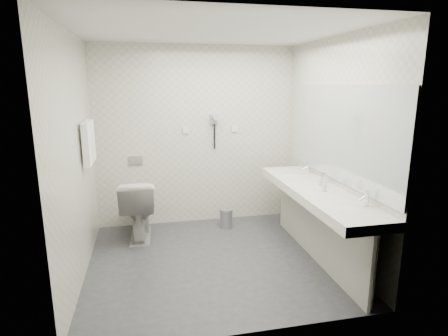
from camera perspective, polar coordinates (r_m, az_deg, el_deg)
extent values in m
plane|color=#2D2E33|center=(4.36, -1.56, -14.10)|extent=(2.80, 2.80, 0.00)
plane|color=silver|center=(3.92, -1.80, 20.52)|extent=(2.80, 2.80, 0.00)
plane|color=beige|center=(5.22, -4.28, 4.86)|extent=(2.80, 0.00, 2.80)
plane|color=beige|center=(2.72, 3.33, -2.80)|extent=(2.80, 0.00, 2.80)
plane|color=beige|center=(3.95, -22.06, 1.28)|extent=(0.00, 2.60, 2.60)
plane|color=beige|center=(4.42, 16.49, 2.86)|extent=(0.00, 2.60, 2.60)
cube|color=silver|center=(4.22, 14.10, -3.73)|extent=(0.55, 2.20, 0.10)
cube|color=#9A9A92|center=(4.37, 14.08, -9.04)|extent=(0.03, 2.15, 0.75)
cylinder|color=silver|center=(3.58, 22.06, -14.83)|extent=(0.06, 0.06, 0.75)
cylinder|color=silver|center=(5.28, 9.44, -4.96)|extent=(0.06, 0.06, 0.75)
cube|color=#B2BCC6|center=(4.21, 17.78, 5.05)|extent=(0.02, 2.20, 1.05)
ellipsoid|color=silver|center=(3.67, 18.57, -6.00)|extent=(0.40, 0.31, 0.05)
ellipsoid|color=silver|center=(4.78, 10.73, -1.16)|extent=(0.40, 0.31, 0.05)
cylinder|color=silver|center=(3.75, 21.25, -4.40)|extent=(0.04, 0.04, 0.15)
cylinder|color=silver|center=(4.84, 12.90, 0.00)|extent=(0.04, 0.04, 0.15)
imported|color=silver|center=(4.31, 14.74, -2.00)|extent=(0.05, 0.05, 0.11)
imported|color=silver|center=(4.10, 15.33, -2.64)|extent=(0.06, 0.06, 0.13)
cylinder|color=silver|center=(4.44, 15.10, -1.53)|extent=(0.07, 0.07, 0.12)
imported|color=silver|center=(4.94, -13.09, -6.11)|extent=(0.48, 0.81, 0.80)
cube|color=#B2B5BA|center=(5.21, -13.50, 1.16)|extent=(0.18, 0.02, 0.12)
cylinder|color=#B2B5BA|center=(5.22, 0.33, -7.85)|extent=(0.22, 0.22, 0.25)
cylinder|color=#B2B5BA|center=(5.18, 0.33, -6.47)|extent=(0.18, 0.18, 0.02)
cylinder|color=silver|center=(4.44, -20.59, 6.52)|extent=(0.02, 0.62, 0.02)
cube|color=white|center=(4.33, -20.48, 3.44)|extent=(0.07, 0.24, 0.48)
cube|color=white|center=(4.60, -20.00, 4.01)|extent=(0.07, 0.24, 0.48)
cube|color=#98979C|center=(5.20, -1.53, 7.63)|extent=(0.10, 0.04, 0.14)
cylinder|color=#98979C|center=(5.13, -1.38, 7.89)|extent=(0.08, 0.14, 0.08)
cylinder|color=black|center=(5.21, -1.48, 4.88)|extent=(0.02, 0.02, 0.35)
cube|color=silver|center=(5.18, -5.93, 5.87)|extent=(0.09, 0.02, 0.09)
cube|color=silver|center=(5.30, 1.66, 6.10)|extent=(0.09, 0.02, 0.09)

